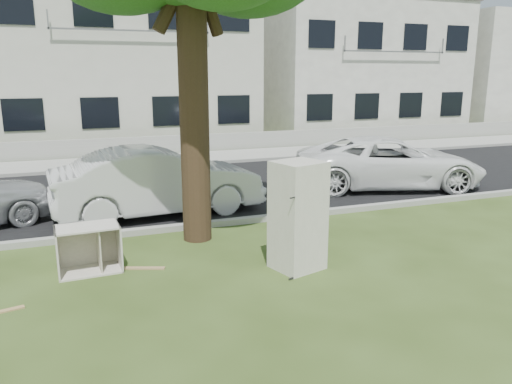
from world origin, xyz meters
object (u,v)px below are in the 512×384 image
object	(u,v)px
fridge	(298,216)
car_right	(390,162)
cabinet	(89,249)
car_center	(158,181)

from	to	relation	value
fridge	car_right	xyz separation A→B (m)	(4.90, 4.51, -0.17)
cabinet	car_center	xyz separation A→B (m)	(1.62, 2.95, 0.38)
fridge	car_center	size ratio (longest dim) A/B	0.38
cabinet	car_right	bearing A→B (deg)	20.40
cabinet	car_center	size ratio (longest dim) A/B	0.21
cabinet	car_center	distance (m)	3.39
car_center	cabinet	bearing A→B (deg)	146.48
fridge	cabinet	world-z (taller)	fridge
cabinet	car_right	xyz separation A→B (m)	(8.06, 3.50, 0.33)
fridge	car_right	size ratio (longest dim) A/B	0.35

